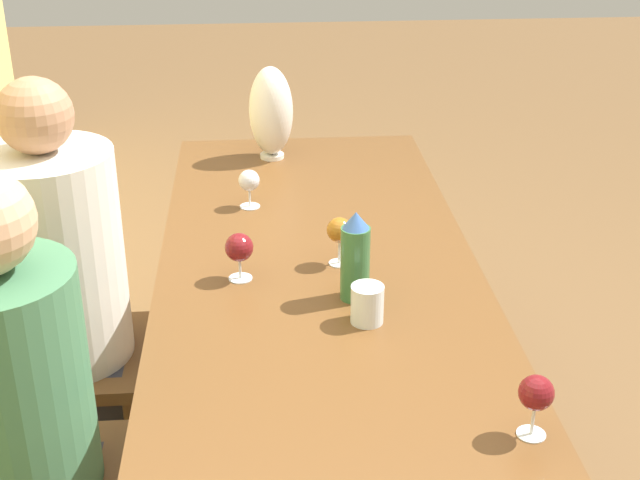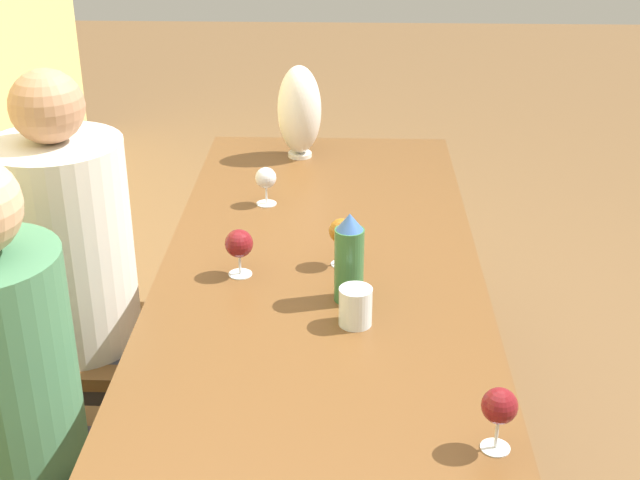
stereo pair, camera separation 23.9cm
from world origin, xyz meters
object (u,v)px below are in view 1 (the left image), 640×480
at_px(water_tumbler, 367,304).
at_px(chair_far, 43,344).
at_px(water_bottle, 355,257).
at_px(wine_glass_2, 339,231).
at_px(wine_glass_3, 249,182).
at_px(person_far, 65,288).
at_px(wine_glass_1, 536,394).
at_px(vase, 271,112).
at_px(person_near, 20,411).
at_px(wine_glass_0, 239,248).

bearing_deg(water_tumbler, chair_far, 67.79).
height_order(water_bottle, wine_glass_2, water_bottle).
height_order(water_tumbler, wine_glass_3, wine_glass_3).
bearing_deg(person_far, wine_glass_1, -127.49).
height_order(vase, chair_far, vase).
bearing_deg(water_tumbler, water_bottle, 7.88).
bearing_deg(wine_glass_2, person_far, 86.47).
bearing_deg(water_bottle, chair_far, 74.53).
relative_size(wine_glass_2, person_far, 0.11).
relative_size(wine_glass_3, person_near, 0.10).
height_order(wine_glass_1, person_near, person_near).
bearing_deg(water_bottle, person_far, 72.96).
distance_m(water_bottle, water_tumbler, 0.14).
bearing_deg(wine_glass_0, person_far, 76.85).
xyz_separation_m(person_near, person_far, (0.56, -0.00, 0.01)).
bearing_deg(wine_glass_2, wine_glass_3, 30.43).
xyz_separation_m(wine_glass_1, wine_glass_3, (1.20, 0.56, -0.01)).
bearing_deg(vase, chair_far, 139.63).
relative_size(wine_glass_0, wine_glass_2, 0.95).
bearing_deg(wine_glass_1, wine_glass_2, 21.85).
xyz_separation_m(vase, wine_glass_2, (-0.86, -0.16, -0.07)).
xyz_separation_m(wine_glass_3, chair_far, (-0.37, 0.61, -0.34)).
height_order(water_bottle, vase, vase).
height_order(water_bottle, wine_glass_0, water_bottle).
xyz_separation_m(water_bottle, vase, (1.06, 0.18, 0.06)).
bearing_deg(wine_glass_3, vase, -10.61).
relative_size(water_bottle, water_tumbler, 2.46).
height_order(vase, wine_glass_3, vase).
relative_size(water_tumbler, wine_glass_2, 0.71).
distance_m(wine_glass_0, wine_glass_3, 0.49).
height_order(wine_glass_0, wine_glass_2, wine_glass_2).
bearing_deg(person_far, person_near, 179.96).
distance_m(wine_glass_1, chair_far, 1.48).
bearing_deg(chair_far, wine_glass_0, -101.28).
xyz_separation_m(vase, wine_glass_0, (-0.93, 0.11, -0.08)).
relative_size(vase, person_far, 0.26).
bearing_deg(water_bottle, wine_glass_0, 66.80).
xyz_separation_m(water_bottle, person_far, (0.24, 0.79, -0.19)).
distance_m(wine_glass_2, wine_glass_3, 0.48).
xyz_separation_m(wine_glass_0, wine_glass_1, (-0.72, -0.59, 0.01)).
height_order(water_bottle, wine_glass_1, water_bottle).
bearing_deg(person_near, wine_glass_2, -56.48).
distance_m(water_bottle, wine_glass_1, 0.66).
relative_size(wine_glass_2, chair_far, 0.15).
bearing_deg(water_tumbler, vase, 9.64).
bearing_deg(chair_far, wine_glass_2, -93.18).
relative_size(water_bottle, person_far, 0.19).
relative_size(wine_glass_0, person_near, 0.11).
relative_size(vase, chair_far, 0.36).
distance_m(water_bottle, person_near, 0.88).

